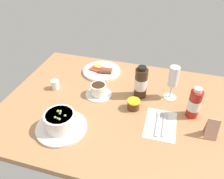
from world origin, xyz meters
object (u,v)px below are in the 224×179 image
object	(u,v)px
wine_glass	(173,78)
breakfast_plate	(101,71)
porridge_bowl	(60,122)
coffee_cup	(99,90)
sauce_bottle_brown	(141,83)
jam_jar	(134,104)
cutlery_setting	(161,123)
creamer_jug	(55,84)
menu_card	(212,128)
sauce_bottle_red	(194,104)

from	to	relation	value
wine_glass	breakfast_plate	bearing A→B (deg)	162.41
porridge_bowl	breakfast_plate	size ratio (longest dim) A/B	0.99
coffee_cup	sauce_bottle_brown	bearing A→B (deg)	14.37
jam_jar	porridge_bowl	bearing A→B (deg)	-141.07
cutlery_setting	creamer_jug	size ratio (longest dim) A/B	3.53
creamer_jug	menu_card	xyz separation A→B (cm)	(77.98, -12.26, 2.04)
sauce_bottle_red	breakfast_plate	size ratio (longest dim) A/B	0.70
breakfast_plate	menu_card	world-z (taller)	menu_card
wine_glass	breakfast_plate	xyz separation A→B (cm)	(-41.46, 13.14, -10.74)
wine_glass	menu_card	xyz separation A→B (cm)	(18.23, -21.99, -7.05)
cutlery_setting	sauce_bottle_brown	distance (cm)	23.27
menu_card	cutlery_setting	bearing A→B (deg)	176.59
jam_jar	breakfast_plate	size ratio (longest dim) A/B	0.27
coffee_cup	wine_glass	bearing A→B (deg)	13.04
coffee_cup	jam_jar	size ratio (longest dim) A/B	2.23
cutlery_setting	wine_glass	xyz separation A→B (cm)	(2.20, 20.77, 11.44)
creamer_jug	wine_glass	size ratio (longest dim) A/B	0.31
porridge_bowl	jam_jar	distance (cm)	35.04
porridge_bowl	menu_card	distance (cm)	63.17
jam_jar	sauce_bottle_red	distance (cm)	27.42
sauce_bottle_red	menu_card	distance (cm)	13.40
wine_glass	menu_card	size ratio (longest dim) A/B	1.90
wine_glass	sauce_bottle_red	xyz separation A→B (cm)	(10.73, -11.16, -4.57)
breakfast_plate	menu_card	size ratio (longest dim) A/B	2.38
sauce_bottle_red	coffee_cup	bearing A→B (deg)	176.46
porridge_bowl	sauce_bottle_brown	distance (cm)	43.54
menu_card	breakfast_plate	bearing A→B (deg)	149.52
wine_glass	sauce_bottle_red	distance (cm)	16.14
sauce_bottle_brown	sauce_bottle_red	xyz separation A→B (cm)	(25.80, -8.18, -0.86)
creamer_jug	wine_glass	bearing A→B (deg)	9.24
coffee_cup	creamer_jug	xyz separation A→B (cm)	(-23.97, -1.44, -0.24)
coffee_cup	sauce_bottle_brown	world-z (taller)	sauce_bottle_brown
wine_glass	sauce_bottle_brown	size ratio (longest dim) A/B	1.04
porridge_bowl	wine_glass	size ratio (longest dim) A/B	1.24
coffee_cup	jam_jar	distance (cm)	20.37
sauce_bottle_red	wine_glass	bearing A→B (deg)	133.87
breakfast_plate	jam_jar	bearing A→B (deg)	-46.79
cutlery_setting	coffee_cup	size ratio (longest dim) A/B	1.44
creamer_jug	breakfast_plate	xyz separation A→B (cm)	(18.29, 22.86, -1.65)
breakfast_plate	cutlery_setting	bearing A→B (deg)	-40.82
breakfast_plate	menu_card	xyz separation A→B (cm)	(59.69, -35.13, 3.69)
cutlery_setting	wine_glass	world-z (taller)	wine_glass
cutlery_setting	menu_card	bearing A→B (deg)	-3.41
sauce_bottle_brown	sauce_bottle_red	world-z (taller)	sauce_bottle_brown
sauce_bottle_brown	jam_jar	bearing A→B (deg)	-95.83
creamer_jug	sauce_bottle_brown	size ratio (longest dim) A/B	0.32
coffee_cup	menu_card	distance (cm)	55.75
creamer_jug	breakfast_plate	distance (cm)	29.33
menu_card	sauce_bottle_brown	bearing A→B (deg)	150.28
jam_jar	sauce_bottle_red	xyz separation A→B (cm)	(26.91, 2.62, 4.61)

